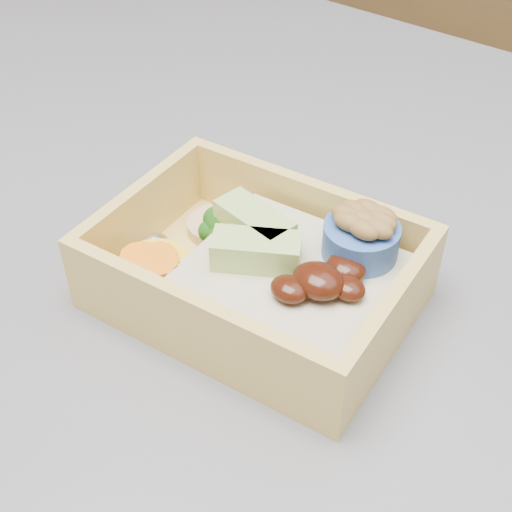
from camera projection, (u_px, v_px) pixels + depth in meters
The scene contains 1 object.
bento_box at pixel (267, 272), 0.37m from camera, with size 0.17×0.13×0.06m.
Camera 1 is at (0.23, -0.28, 1.19)m, focal length 50.00 mm.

